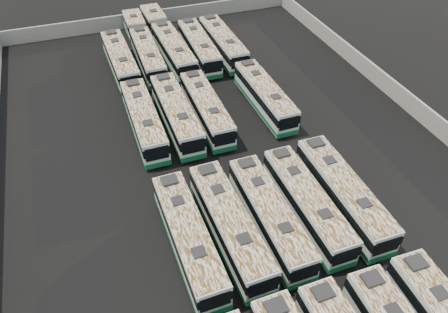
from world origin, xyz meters
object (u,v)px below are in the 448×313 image
(bus_midfront_left, at_px, (230,225))
(bus_back_far_left, at_px, (121,61))
(bus_midfront_right, at_px, (307,203))
(bus_midfront_far_right, at_px, (343,193))
(bus_midback_far_right, at_px, (265,96))
(bus_midfront_center, at_px, (270,216))
(bus_midfront_far_left, at_px, (189,238))
(bus_back_far_right, at_px, (223,43))
(bus_midback_left, at_px, (176,114))
(bus_midback_center, at_px, (207,109))
(bus_midback_far_left, at_px, (144,120))
(bus_back_right, at_px, (199,47))
(bus_back_left, at_px, (143,45))
(bus_back_center, at_px, (167,40))

(bus_midfront_left, relative_size, bus_back_far_left, 1.01)
(bus_midfront_right, distance_m, bus_back_far_left, 32.12)
(bus_midfront_far_right, bearing_deg, bus_midback_far_right, 90.75)
(bus_midfront_center, height_order, bus_midback_far_right, bus_midfront_center)
(bus_midfront_left, xyz_separation_m, bus_back_far_left, (-3.59, 30.43, -0.01))
(bus_midfront_far_right, bearing_deg, bus_midfront_far_left, -179.09)
(bus_midfront_left, distance_m, bus_back_far_right, 32.22)
(bus_midback_far_right, relative_size, bus_back_far_left, 0.97)
(bus_midback_left, relative_size, bus_midback_center, 1.04)
(bus_midback_far_left, bearing_deg, bus_midfront_left, -77.88)
(bus_midback_center, xyz_separation_m, bus_back_right, (3.57, 14.06, 0.05))
(bus_midback_far_left, distance_m, bus_back_left, 17.47)
(bus_midfront_center, xyz_separation_m, bus_back_left, (-3.40, 33.84, -0.02))
(bus_midfront_left, bearing_deg, bus_midfront_right, -0.60)
(bus_midfront_far_right, relative_size, bus_back_right, 1.01)
(bus_midback_far_left, bearing_deg, bus_back_right, 53.21)
(bus_midback_left, bearing_deg, bus_midfront_right, -66.94)
(bus_midfront_left, height_order, bus_midback_far_right, bus_midfront_left)
(bus_back_left, relative_size, bus_back_right, 1.50)
(bus_midfront_far_left, relative_size, bus_midback_far_right, 1.01)
(bus_midfront_right, distance_m, bus_back_right, 30.40)
(bus_midfront_center, relative_size, bus_back_right, 0.98)
(bus_midback_left, height_order, bus_back_center, bus_midback_left)
(bus_back_left, height_order, bus_back_center, bus_back_center)
(bus_midfront_center, distance_m, bus_back_center, 34.06)
(bus_midfront_left, bearing_deg, bus_midfront_far_right, -1.20)
(bus_back_right, bearing_deg, bus_back_center, 137.52)
(bus_back_left, bearing_deg, bus_back_far_right, -16.11)
(bus_midfront_far_right, bearing_deg, bus_back_right, 97.20)
(bus_midfront_far_right, relative_size, bus_back_far_left, 1.01)
(bus_midback_far_right, relative_size, bus_back_right, 0.97)
(bus_midfront_left, height_order, bus_back_left, bus_midfront_left)
(bus_back_left, xyz_separation_m, bus_back_far_right, (10.33, -3.23, 0.08))
(bus_midback_far_left, relative_size, bus_back_right, 0.99)
(bus_back_right, bearing_deg, bus_back_far_left, -178.17)
(bus_midback_far_right, relative_size, bus_back_left, 0.65)
(bus_midfront_far_right, bearing_deg, bus_back_left, 107.86)
(bus_midfront_far_right, bearing_deg, bus_midback_left, 123.07)
(bus_midfront_right, height_order, bus_midback_left, bus_midback_left)
(bus_midfront_left, distance_m, bus_midback_far_left, 16.98)
(bus_midfront_far_left, xyz_separation_m, bus_midfront_left, (3.47, 0.02, 0.04))
(bus_midfront_far_left, relative_size, bus_midback_center, 1.02)
(bus_back_right, bearing_deg, bus_midback_left, -115.03)
(bus_midback_left, distance_m, bus_midback_far_right, 10.43)
(bus_midfront_left, height_order, bus_midfront_center, bus_midfront_left)
(bus_midfront_left, bearing_deg, bus_back_far_left, 95.27)
(bus_midfront_left, height_order, bus_midback_center, bus_midfront_left)
(bus_midfront_center, bearing_deg, bus_back_far_left, 103.08)
(bus_midback_left, distance_m, bus_back_right, 15.63)
(bus_midback_center, bearing_deg, bus_back_far_left, 117.17)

